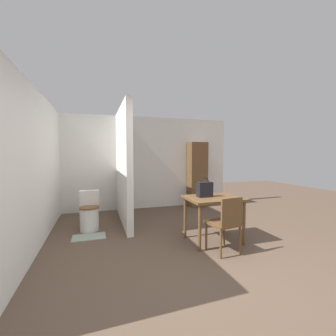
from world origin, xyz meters
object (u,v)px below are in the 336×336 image
object	(u,v)px
dining_table	(213,203)
wooden_cabinet	(197,174)
wooden_chair	(226,222)
handbag	(205,189)
toilet	(89,213)

from	to	relation	value
dining_table	wooden_cabinet	bearing A→B (deg)	70.88
wooden_chair	handbag	bearing A→B (deg)	89.74
dining_table	handbag	xyz separation A→B (m)	(-0.13, 0.06, 0.23)
dining_table	handbag	distance (m)	0.28
dining_table	wooden_chair	xyz separation A→B (m)	(-0.06, -0.49, -0.18)
handbag	wooden_cabinet	distance (m)	2.63
wooden_chair	toilet	world-z (taller)	wooden_chair
wooden_cabinet	wooden_chair	bearing A→B (deg)	-107.26
wooden_chair	handbag	world-z (taller)	handbag
toilet	handbag	size ratio (longest dim) A/B	2.27
dining_table	wooden_chair	bearing A→B (deg)	-97.21
dining_table	toilet	world-z (taller)	dining_table
wooden_chair	handbag	distance (m)	0.69
dining_table	wooden_chair	distance (m)	0.52
wooden_chair	toilet	distance (m)	2.65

